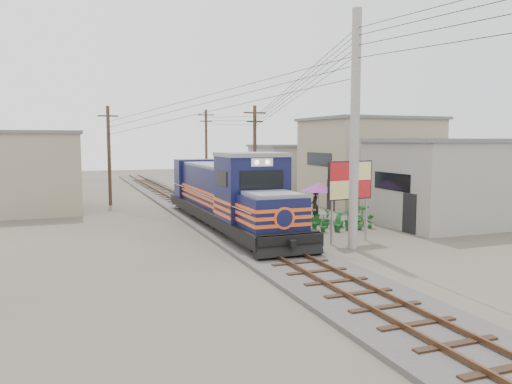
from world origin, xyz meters
name	(u,v)px	position (x,y,z in m)	size (l,w,h in m)	color
ground	(273,252)	(0.00, 0.00, 0.00)	(120.00, 120.00, 0.00)	#473F35
ballast	(208,216)	(0.00, 10.00, 0.08)	(3.60, 70.00, 0.16)	#595651
track	(208,213)	(0.00, 10.00, 0.26)	(1.15, 70.00, 0.12)	#51331E
locomotive	(228,196)	(0.00, 6.13, 1.71)	(2.90, 15.80, 3.92)	black
utility_pole_main	(355,131)	(3.50, -0.50, 5.00)	(0.40, 0.40, 10.00)	#9E9B93
wooden_pole_mid	(255,154)	(4.50, 14.00, 3.68)	(1.60, 0.24, 7.00)	#4C3826
wooden_pole_far	(206,147)	(4.80, 28.00, 3.93)	(1.60, 0.24, 7.50)	#4C3826
wooden_pole_left	(109,153)	(-5.00, 18.00, 3.68)	(1.60, 0.24, 7.00)	#4C3826
power_lines	(212,87)	(-0.14, 8.49, 7.56)	(9.65, 19.00, 3.30)	black
shophouse_front	(446,182)	(11.50, 3.00, 2.36)	(7.35, 6.30, 4.70)	gray
shophouse_mid	(368,161)	(12.50, 12.00, 3.11)	(8.40, 7.35, 6.20)	gray
shophouse_back	(291,168)	(11.00, 22.00, 2.11)	(6.30, 6.30, 4.20)	gray
shophouse_left	(30,172)	(-10.00, 16.00, 2.61)	(6.30, 6.30, 5.20)	gray
billboard	(350,182)	(4.00, 0.61, 2.74)	(2.39, 0.44, 3.70)	#99999E
market_umbrella	(319,187)	(5.59, 6.56, 1.94)	(2.17, 2.17, 2.21)	black
vendor	(315,205)	(5.44, 6.71, 0.89)	(0.65, 0.43, 1.78)	black
plant_nursery	(331,219)	(5.17, 4.36, 0.45)	(3.42, 3.27, 1.13)	#1C6223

